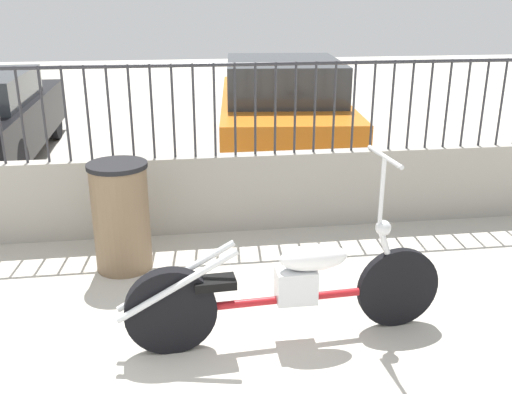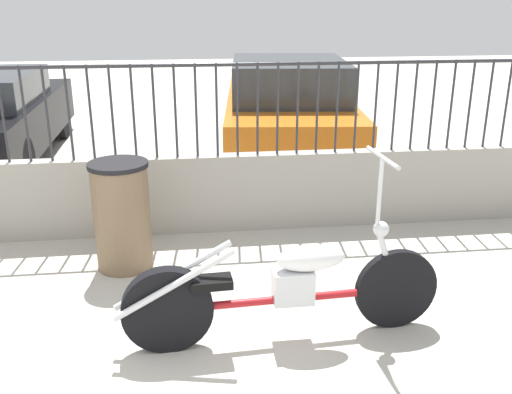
# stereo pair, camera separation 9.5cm
# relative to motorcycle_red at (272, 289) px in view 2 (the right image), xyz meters

# --- Properties ---
(low_wall) EXTENTS (9.77, 0.18, 0.79)m
(low_wall) POSITION_rel_motorcycle_red_xyz_m (-1.23, 2.06, 0.00)
(low_wall) COLOR #9E998E
(low_wall) RESTS_ON ground_plane
(fence_railing) EXTENTS (9.77, 0.04, 0.90)m
(fence_railing) POSITION_rel_motorcycle_red_xyz_m (-1.23, 2.06, 0.99)
(fence_railing) COLOR #2D2D33
(fence_railing) RESTS_ON low_wall
(motorcycle_red) EXTENTS (2.29, 0.52, 1.31)m
(motorcycle_red) POSITION_rel_motorcycle_red_xyz_m (0.00, 0.00, 0.00)
(motorcycle_red) COLOR black
(motorcycle_red) RESTS_ON ground_plane
(trash_bin) EXTENTS (0.51, 0.51, 0.97)m
(trash_bin) POSITION_rel_motorcycle_red_xyz_m (-1.13, 1.30, 0.09)
(trash_bin) COLOR brown
(trash_bin) RESTS_ON ground_plane
(car_orange) EXTENTS (2.20, 4.44, 1.43)m
(car_orange) POSITION_rel_motorcycle_red_xyz_m (0.96, 4.87, 0.32)
(car_orange) COLOR black
(car_orange) RESTS_ON ground_plane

